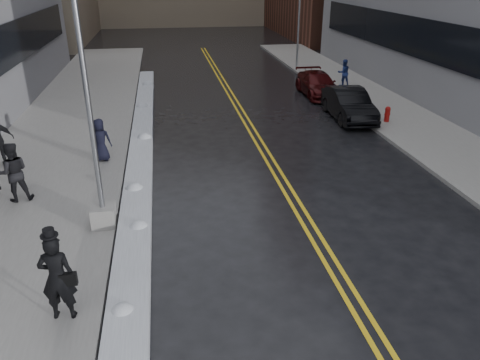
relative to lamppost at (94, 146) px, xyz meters
name	(u,v)px	position (x,y,z in m)	size (l,w,h in m)	color
ground	(230,258)	(3.30, -2.00, -2.53)	(160.00, 160.00, 0.00)	black
sidewalk_west	(65,140)	(-2.45, 8.00, -2.46)	(5.50, 50.00, 0.15)	gray
sidewalk_east	(406,122)	(13.30, 8.00, -2.46)	(4.00, 50.00, 0.15)	gray
lane_line_left	(249,132)	(5.65, 8.00, -2.53)	(0.12, 50.00, 0.01)	gold
lane_line_right	(256,131)	(5.95, 8.00, -2.53)	(0.12, 50.00, 0.01)	gold
snow_ridge	(141,149)	(0.85, 6.00, -2.36)	(0.90, 30.00, 0.34)	silver
lamppost	(94,146)	(0.00, 0.00, 0.00)	(0.65, 0.65, 7.62)	gray
fire_hydrant	(387,113)	(12.30, 8.00, -1.98)	(0.26, 0.26, 0.73)	maroon
traffic_signal	(299,21)	(11.80, 22.00, 0.87)	(0.16, 0.20, 6.00)	gray
pedestrian_fedora	(57,278)	(-0.46, -3.78, -1.41)	(0.71, 0.47, 1.95)	black
pedestrian_b	(13,172)	(-2.83, 2.11, -1.44)	(0.92, 0.71, 1.89)	black
pedestrian_c	(100,140)	(-0.56, 5.12, -1.57)	(0.79, 0.51, 1.62)	black
pedestrian_east	(344,73)	(12.94, 15.51, -1.58)	(0.78, 0.61, 1.60)	navy
car_black	(349,104)	(10.80, 9.16, -1.79)	(1.58, 4.54, 1.49)	black
car_maroon	(318,84)	(10.80, 13.98, -1.88)	(1.83, 4.51, 1.31)	#39090A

